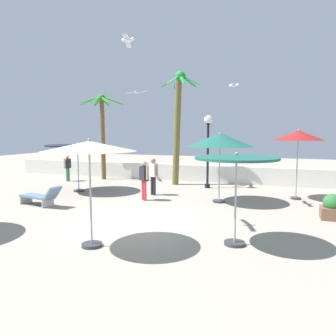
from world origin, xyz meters
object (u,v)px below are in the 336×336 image
patio_umbrella_5 (298,136)px  planter (332,208)px  patio_umbrella_1 (78,147)px  guest_2 (144,176)px  patio_umbrella_2 (236,166)px  lamp_post_0 (208,139)px  lounge_chair_0 (41,196)px  seagull_1 (127,40)px  patio_umbrella_3 (220,140)px  palm_tree_0 (102,124)px  guest_1 (153,173)px  seagull_0 (234,85)px  patio_umbrella_4 (89,148)px  guest_0 (68,166)px  seagull_2 (136,92)px  palm_tree_1 (178,117)px

patio_umbrella_5 → planter: (1.00, -3.04, -2.33)m
patio_umbrella_1 → patio_umbrella_5: size_ratio=1.00×
patio_umbrella_1 → guest_2: patio_umbrella_1 is taller
patio_umbrella_5 → planter: size_ratio=3.53×
patio_umbrella_2 → patio_umbrella_5: patio_umbrella_5 is taller
patio_umbrella_5 → lamp_post_0: 4.47m
patio_umbrella_1 → lamp_post_0: (5.67, 3.08, 0.37)m
lounge_chair_0 → seagull_1: seagull_1 is taller
patio_umbrella_3 → guest_2: 3.48m
palm_tree_0 → lamp_post_0: 6.82m
patio_umbrella_1 → guest_1: bearing=5.8°
patio_umbrella_5 → guest_1: 6.47m
guest_1 → planter: (7.13, -1.83, -0.64)m
patio_umbrella_5 → lamp_post_0: (-4.21, 1.49, -0.20)m
patio_umbrella_5 → planter: patio_umbrella_5 is taller
seagull_1 → lamp_post_0: bearing=84.3°
seagull_1 → guest_1: bearing=103.8°
lounge_chair_0 → guest_1: guest_1 is taller
lamp_post_0 → seagull_0: bearing=-63.3°
patio_umbrella_4 → palm_tree_0: size_ratio=0.53×
guest_2 → planter: size_ratio=1.98×
patio_umbrella_2 → lamp_post_0: 8.47m
seagull_1 → planter: size_ratio=1.49×
guest_1 → lounge_chair_0: bearing=-133.7°
patio_umbrella_5 → guest_0: patio_umbrella_5 is taller
patio_umbrella_5 → seagull_2: (-9.21, 3.64, 2.59)m
palm_tree_1 → seagull_1: size_ratio=4.80×
seagull_0 → patio_umbrella_1: bearing=177.3°
lamp_post_0 → guest_0: lamp_post_0 is taller
palm_tree_0 → guest_0: bearing=-137.9°
lounge_chair_0 → seagull_0: (6.98, 2.75, 4.28)m
guest_2 → seagull_1: (1.11, -3.60, 4.50)m
seagull_1 → palm_tree_0: bearing=125.2°
planter → patio_umbrella_5: bearing=108.2°
palm_tree_0 → planter: (11.91, -5.46, -2.95)m
lamp_post_0 → planter: (5.21, -4.53, -2.13)m
patio_umbrella_1 → seagull_2: 6.15m
lounge_chair_0 → guest_2: guest_2 is taller
patio_umbrella_3 → palm_tree_1: 4.86m
guest_1 → planter: 7.39m
patio_umbrella_3 → guest_0: 9.97m
patio_umbrella_3 → lounge_chair_0: (-6.44, -2.98, -2.16)m
guest_2 → patio_umbrella_5: bearing=21.7°
patio_umbrella_4 → planter: patio_umbrella_4 is taller
patio_umbrella_5 → seagull_1: 8.28m
palm_tree_1 → seagull_0: size_ratio=5.53×
patio_umbrella_3 → patio_umbrella_5: (3.01, 1.71, 0.17)m
patio_umbrella_2 → lamp_post_0: bearing=107.3°
patio_umbrella_5 → seagull_2: 10.24m
palm_tree_1 → lamp_post_0: (1.77, -0.48, -1.15)m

